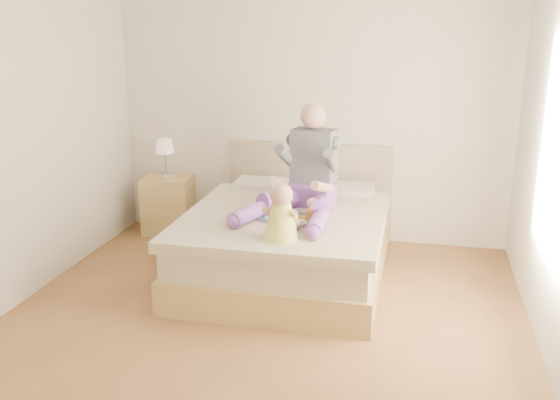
% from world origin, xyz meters
% --- Properties ---
extents(room, '(4.02, 4.22, 2.71)m').
position_xyz_m(room, '(0.08, 0.01, 1.51)').
color(room, brown).
rests_on(room, ground).
extents(bed, '(1.70, 2.18, 1.00)m').
position_xyz_m(bed, '(0.00, 1.08, 0.32)').
color(bed, '#A7884E').
rests_on(bed, ground).
extents(nightstand, '(0.54, 0.49, 0.61)m').
position_xyz_m(nightstand, '(-1.50, 1.88, 0.30)').
color(nightstand, '#A7884E').
rests_on(nightstand, ground).
extents(lamp, '(0.20, 0.20, 0.40)m').
position_xyz_m(lamp, '(-1.52, 1.91, 0.91)').
color(lamp, '#ACADB3').
rests_on(lamp, nightstand).
extents(adult, '(0.80, 1.20, 0.95)m').
position_xyz_m(adult, '(0.14, 1.09, 0.89)').
color(adult, '#6D3B95').
rests_on(adult, bed).
extents(tray, '(0.54, 0.49, 0.13)m').
position_xyz_m(tray, '(0.07, 0.73, 0.64)').
color(tray, '#ACADB3').
rests_on(tray, bed).
extents(baby, '(0.29, 0.39, 0.44)m').
position_xyz_m(baby, '(0.11, 0.28, 0.79)').
color(baby, '#D9D344').
rests_on(baby, bed).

